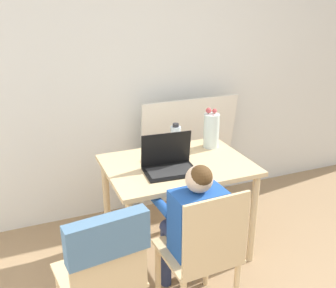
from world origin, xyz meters
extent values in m
cube|color=silver|center=(0.00, 2.23, 1.25)|extent=(6.40, 0.05, 2.50)
cube|color=#D6B784|center=(0.03, 1.46, 0.70)|extent=(0.98, 0.71, 0.03)
cylinder|color=#D6B784|center=(-0.41, 1.15, 0.34)|extent=(0.05, 0.05, 0.68)
cylinder|color=#D6B784|center=(0.47, 1.15, 0.34)|extent=(0.05, 0.05, 0.68)
cylinder|color=#D6B784|center=(-0.41, 1.76, 0.34)|extent=(0.05, 0.05, 0.68)
cylinder|color=#D6B784|center=(0.47, 1.76, 0.34)|extent=(0.05, 0.05, 0.68)
cube|color=#D6B784|center=(-0.10, 0.87, 0.43)|extent=(0.42, 0.42, 0.02)
cube|color=#D6B784|center=(-0.09, 0.68, 0.65)|extent=(0.38, 0.03, 0.43)
cylinder|color=#D6B784|center=(0.06, 1.04, 0.21)|extent=(0.04, 0.04, 0.42)
cylinder|color=#D6B784|center=(-0.28, 1.03, 0.21)|extent=(0.04, 0.04, 0.42)
cube|color=#D6B784|center=(-0.67, 0.88, 0.43)|extent=(0.45, 0.45, 0.02)
cube|color=#D6B784|center=(-0.64, 0.69, 0.65)|extent=(0.38, 0.07, 0.43)
cylinder|color=#D6B784|center=(-0.52, 1.07, 0.21)|extent=(0.04, 0.04, 0.42)
cube|color=slate|center=(-0.64, 0.69, 0.78)|extent=(0.40, 0.13, 0.20)
cube|color=#1E4C9E|center=(-0.10, 0.87, 0.63)|extent=(0.30, 0.19, 0.37)
sphere|color=beige|center=(-0.10, 0.87, 0.89)|extent=(0.15, 0.15, 0.15)
sphere|color=#4C3319|center=(-0.10, 0.85, 0.90)|extent=(0.13, 0.13, 0.13)
cylinder|color=navy|center=(-0.04, 1.01, 0.45)|extent=(0.10, 0.28, 0.09)
cylinder|color=navy|center=(-0.17, 1.00, 0.45)|extent=(0.10, 0.28, 0.09)
cylinder|color=navy|center=(-0.05, 1.15, 0.22)|extent=(0.07, 0.07, 0.44)
cylinder|color=navy|center=(-0.18, 1.14, 0.22)|extent=(0.07, 0.07, 0.44)
cylinder|color=#1E4C9E|center=(0.02, 1.08, 0.64)|extent=(0.07, 0.24, 0.06)
cylinder|color=#1E4C9E|center=(-0.24, 1.07, 0.64)|extent=(0.07, 0.24, 0.06)
cube|color=black|center=(-0.07, 1.34, 0.72)|extent=(0.36, 0.26, 0.01)
cube|color=#2D2D2D|center=(-0.07, 1.34, 0.72)|extent=(0.31, 0.18, 0.00)
cube|color=black|center=(-0.06, 1.44, 0.84)|extent=(0.34, 0.06, 0.23)
cube|color=silver|center=(-0.06, 1.44, 0.84)|extent=(0.31, 0.05, 0.20)
cylinder|color=silver|center=(0.39, 1.64, 0.84)|extent=(0.12, 0.12, 0.26)
cylinder|color=#3D7A38|center=(0.41, 1.65, 0.88)|extent=(0.01, 0.01, 0.23)
sphere|color=#CC4C4C|center=(0.41, 1.65, 0.99)|extent=(0.03, 0.03, 0.03)
cylinder|color=#3D7A38|center=(0.37, 1.66, 0.88)|extent=(0.01, 0.01, 0.23)
sphere|color=#CC4C4C|center=(0.37, 1.66, 0.99)|extent=(0.04, 0.04, 0.04)
cylinder|color=#3D7A38|center=(0.38, 1.61, 0.86)|extent=(0.01, 0.01, 0.19)
sphere|color=#CC4C4C|center=(0.38, 1.61, 0.95)|extent=(0.03, 0.03, 0.03)
cylinder|color=silver|center=(0.08, 1.60, 0.82)|extent=(0.07, 0.07, 0.21)
cylinder|color=#262628|center=(0.08, 1.60, 0.93)|extent=(0.04, 0.04, 0.02)
cube|color=silver|center=(0.41, 2.10, 0.49)|extent=(0.87, 0.15, 0.99)
camera|label=1|loc=(-0.96, -0.80, 1.81)|focal=42.00mm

